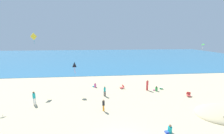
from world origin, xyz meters
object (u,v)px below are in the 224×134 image
object	(u,v)px
cooler_box	(161,88)
kite_yellow	(34,37)
person_5	(34,97)
beach_chair_near_camera	(224,121)
person_8	(147,84)
person_4	(103,104)
person_7	(169,130)
person_3	(156,89)
person_0	(105,90)
beach_chair_mid_beach	(122,87)
kite_black	(74,64)
person_2	(95,85)
kite_green	(203,44)
beach_chair_far_left	(189,94)

from	to	relation	value
cooler_box	kite_yellow	bearing A→B (deg)	173.60
cooler_box	person_5	xyz separation A→B (m)	(-17.86, -3.54, 0.84)
beach_chair_near_camera	person_8	size ratio (longest dim) A/B	0.47
person_4	person_7	xyz separation A→B (m)	(5.59, -4.31, -0.52)
person_3	person_8	distance (m)	1.52
person_0	person_3	size ratio (longest dim) A/B	1.82
beach_chair_mid_beach	person_5	xyz separation A→B (m)	(-11.74, -4.49, 0.71)
beach_chair_mid_beach	person_3	world-z (taller)	person_3
person_4	person_5	bearing A→B (deg)	-42.91
beach_chair_near_camera	person_4	size ratio (longest dim) A/B	0.57
kite_black	kite_yellow	world-z (taller)	kite_yellow
person_7	person_8	distance (m)	10.17
cooler_box	beach_chair_near_camera	bearing A→B (deg)	-77.49
beach_chair_near_camera	person_2	xyz separation A→B (m)	(-12.66, 11.42, 0.04)
person_2	beach_chair_near_camera	bearing A→B (deg)	167.32
cooler_box	person_5	world-z (taller)	person_5
person_3	kite_black	distance (m)	12.87
beach_chair_mid_beach	person_7	world-z (taller)	person_7
beach_chair_mid_beach	person_7	xyz separation A→B (m)	(2.28, -11.22, 0.02)
person_2	person_7	distance (m)	13.95
cooler_box	person_3	distance (m)	1.30
person_0	beach_chair_near_camera	bearing A→B (deg)	62.43
cooler_box	person_5	size ratio (longest dim) A/B	0.32
person_2	person_7	size ratio (longest dim) A/B	1.02
person_3	person_4	distance (m)	9.89
person_2	kite_green	bearing A→B (deg)	-167.41
beach_chair_near_camera	person_7	bearing A→B (deg)	20.40
person_0	person_5	world-z (taller)	person_5
person_4	person_8	distance (m)	9.08
kite_green	person_4	bearing A→B (deg)	-165.74
kite_yellow	person_7	bearing A→B (deg)	-38.51
person_8	kite_black	distance (m)	11.43
person_2	kite_black	size ratio (longest dim) A/B	0.44
beach_chair_near_camera	person_4	distance (m)	12.07
person_2	person_4	size ratio (longest dim) A/B	0.57
person_5	person_4	bearing A→B (deg)	38.79
person_3	person_8	xyz separation A→B (m)	(-1.29, 0.42, 0.69)
beach_chair_near_camera	cooler_box	xyz separation A→B (m)	(-2.10, 9.46, -0.12)
beach_chair_near_camera	kite_green	xyz separation A→B (m)	(2.11, 6.96, 6.95)
beach_chair_near_camera	person_7	xyz separation A→B (m)	(-5.95, -0.81, 0.03)
person_2	kite_black	bearing A→B (deg)	68.05
kite_yellow	kite_black	bearing A→B (deg)	-21.66
beach_chair_far_left	person_3	bearing A→B (deg)	-96.55
person_5	kite_green	world-z (taller)	kite_green
person_5	kite_black	world-z (taller)	kite_black
beach_chair_near_camera	kite_yellow	bearing A→B (deg)	-15.73
beach_chair_mid_beach	kite_yellow	bearing A→B (deg)	-26.01
person_4	kite_green	size ratio (longest dim) A/B	1.52
person_2	person_3	world-z (taller)	person_2
kite_green	person_7	bearing A→B (deg)	-136.00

